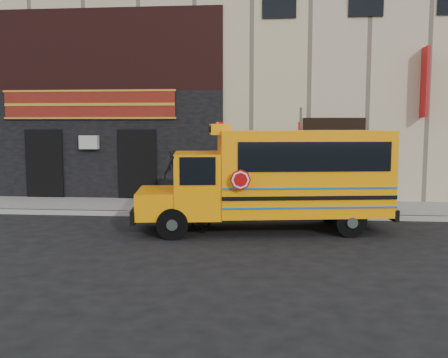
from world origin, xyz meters
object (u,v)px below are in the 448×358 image
school_bus (277,176)px  bicycle (185,213)px  sign_pole (300,159)px  cyclist (183,202)px

school_bus → bicycle: size_ratio=4.39×
school_bus → sign_pole: bearing=66.7°
cyclist → bicycle: bearing=-50.0°
sign_pole → school_bus: bearing=-113.3°
sign_pole → bicycle: 4.02m
cyclist → sign_pole: bearing=-29.0°
school_bus → cyclist: size_ratio=4.39×
school_bus → cyclist: (-2.57, -0.35, -0.70)m
bicycle → cyclist: cyclist is taller
school_bus → cyclist: bearing=-172.3°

